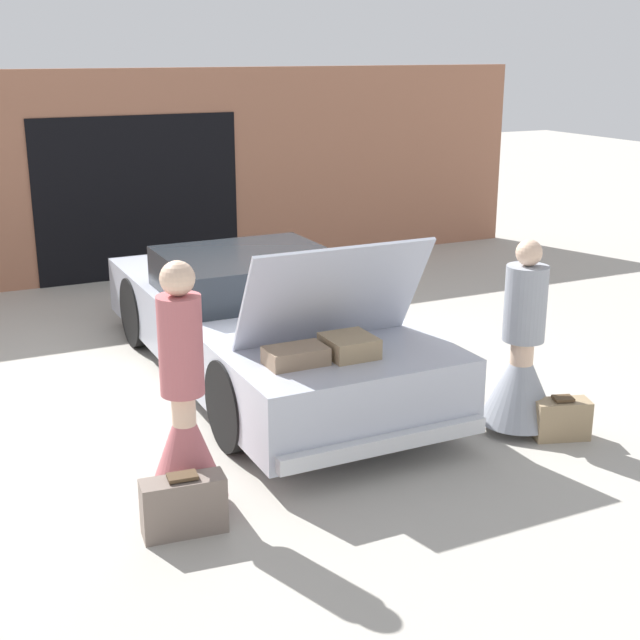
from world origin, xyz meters
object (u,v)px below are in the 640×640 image
person_left (184,423)px  suitcase_beside_left_person (184,506)px  suitcase_beside_right_person (561,419)px  person_right (521,365)px  car (261,322)px

person_left → suitcase_beside_left_person: (-0.12, -0.30, -0.44)m
person_left → suitcase_beside_left_person: bearing=-23.5°
suitcase_beside_right_person → person_right: bearing=124.6°
person_right → suitcase_beside_left_person: bearing=98.9°
person_left → person_right: (2.89, 0.09, -0.07)m
person_left → person_right: size_ratio=1.09×
suitcase_beside_right_person → suitcase_beside_left_person: bearing=-178.4°
car → person_right: size_ratio=2.95×
person_right → suitcase_beside_left_person: 3.06m
car → suitcase_beside_left_person: 2.96m
car → suitcase_beside_left_person: (-1.57, -2.49, -0.35)m
car → person_left: bearing=-123.5°
car → suitcase_beside_right_person: 2.94m
person_left → suitcase_beside_left_person: 0.55m
car → person_left: (-1.45, -2.19, 0.09)m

